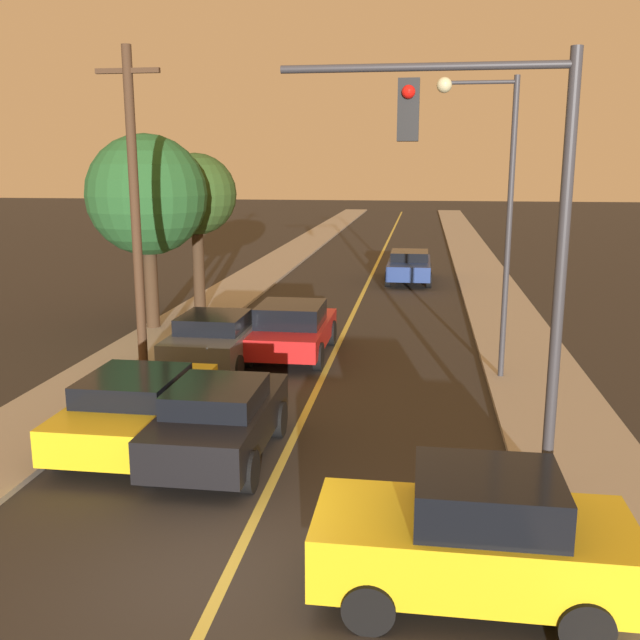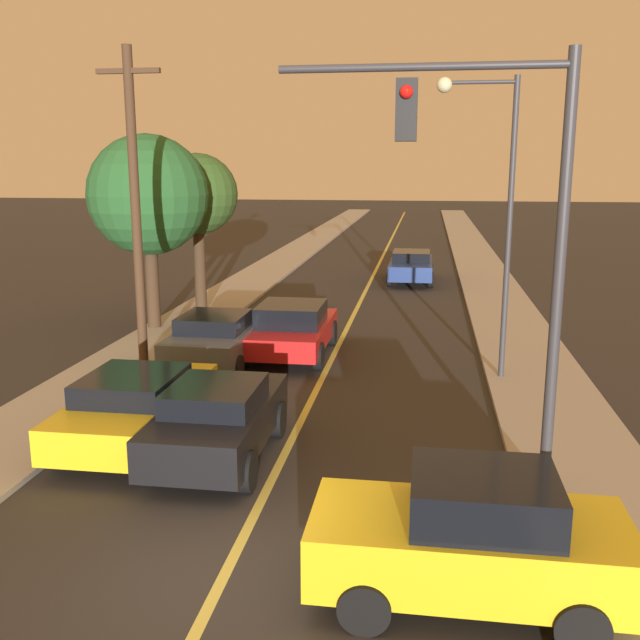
% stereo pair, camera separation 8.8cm
% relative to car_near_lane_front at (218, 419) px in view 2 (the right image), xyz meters
% --- Properties ---
extents(ground_plane, '(200.00, 200.00, 0.00)m').
position_rel_car_near_lane_front_xyz_m(ground_plane, '(1.15, -3.80, -0.78)').
color(ground_plane, '#2D2B28').
extents(road_surface, '(8.19, 80.00, 0.01)m').
position_rel_car_near_lane_front_xyz_m(road_surface, '(1.15, 32.20, -0.78)').
color(road_surface, '#2D2B28').
rests_on(road_surface, ground).
extents(sidewalk_left, '(2.50, 80.00, 0.12)m').
position_rel_car_near_lane_front_xyz_m(sidewalk_left, '(-4.20, 32.20, -0.72)').
color(sidewalk_left, '#9E998E').
rests_on(sidewalk_left, ground).
extents(sidewalk_right, '(2.50, 80.00, 0.12)m').
position_rel_car_near_lane_front_xyz_m(sidewalk_right, '(6.49, 32.20, -0.72)').
color(sidewalk_right, '#9E998E').
rests_on(sidewalk_right, ground).
extents(car_near_lane_front, '(1.90, 4.01, 1.47)m').
position_rel_car_near_lane_front_xyz_m(car_near_lane_front, '(0.00, 0.00, 0.00)').
color(car_near_lane_front, black).
rests_on(car_near_lane_front, ground).
extents(car_near_lane_second, '(2.11, 4.35, 1.52)m').
position_rel_car_near_lane_front_xyz_m(car_near_lane_second, '(-0.00, 7.29, 0.01)').
color(car_near_lane_second, red).
rests_on(car_near_lane_second, ground).
extents(car_outer_lane_front, '(2.05, 4.37, 1.41)m').
position_rel_car_near_lane_front_xyz_m(car_outer_lane_front, '(-1.80, 0.58, -0.03)').
color(car_outer_lane_front, gold).
rests_on(car_outer_lane_front, ground).
extents(car_outer_lane_second, '(1.99, 4.03, 1.46)m').
position_rel_car_near_lane_front_xyz_m(car_outer_lane_second, '(-1.80, 5.90, -0.01)').
color(car_outer_lane_second, '#474C51').
rests_on(car_outer_lane_second, ground).
extents(car_far_oncoming, '(2.02, 4.69, 1.40)m').
position_rel_car_near_lane_front_xyz_m(car_far_oncoming, '(2.99, 20.83, -0.03)').
color(car_far_oncoming, navy).
rests_on(car_far_oncoming, ground).
extents(car_crossing_right, '(3.87, 1.85, 1.68)m').
position_rel_car_near_lane_front_xyz_m(car_crossing_right, '(4.30, -3.74, 0.06)').
color(car_crossing_right, gold).
rests_on(car_crossing_right, ground).
extents(traffic_signal_mast, '(4.38, 0.42, 6.82)m').
position_rel_car_near_lane_front_xyz_m(traffic_signal_mast, '(4.72, -0.74, 3.89)').
color(traffic_signal_mast, '#333338').
rests_on(traffic_signal_mast, ground).
extents(streetlamp_right, '(1.90, 0.36, 7.18)m').
position_rel_car_near_lane_front_xyz_m(streetlamp_right, '(5.15, 5.76, 3.95)').
color(streetlamp_right, '#333338').
rests_on(streetlamp_right, ground).
extents(utility_pole_left, '(1.60, 0.24, 7.96)m').
position_rel_car_near_lane_front_xyz_m(utility_pole_left, '(-3.55, 5.19, 3.48)').
color(utility_pole_left, '#422D1E').
rests_on(utility_pole_left, ground).
extents(tree_left_near, '(3.77, 3.77, 6.12)m').
position_rel_car_near_lane_front_xyz_m(tree_left_near, '(-5.05, 9.77, 3.55)').
color(tree_left_near, '#3D2B1C').
rests_on(tree_left_near, ground).
extents(tree_left_far, '(2.84, 2.84, 5.57)m').
position_rel_car_near_lane_front_xyz_m(tree_left_far, '(-4.37, 12.61, 3.43)').
color(tree_left_far, '#3D2B1C').
rests_on(tree_left_far, ground).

